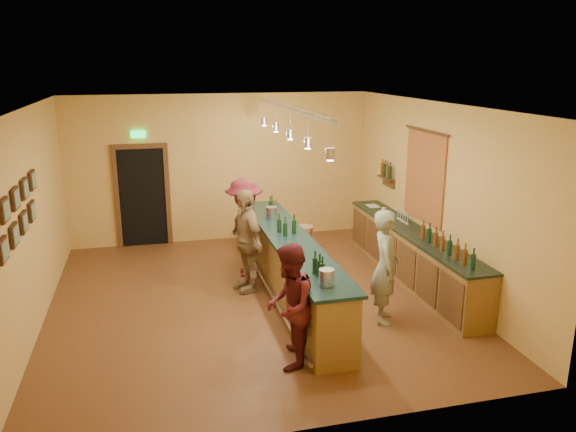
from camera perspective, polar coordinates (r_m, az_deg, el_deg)
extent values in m
plane|color=brown|center=(9.48, -3.67, -8.53)|extent=(7.00, 7.00, 0.00)
cube|color=silver|center=(8.69, -4.03, 11.12)|extent=(6.50, 7.00, 0.02)
cube|color=gold|center=(12.34, -6.78, 4.83)|extent=(6.50, 0.02, 3.20)
cube|color=gold|center=(5.72, 2.55, -7.73)|extent=(6.50, 0.02, 3.20)
cube|color=gold|center=(8.99, -24.66, -0.48)|extent=(0.02, 7.00, 3.20)
cube|color=gold|center=(10.03, 14.75, 1.97)|extent=(0.02, 7.00, 3.20)
cube|color=black|center=(12.34, -14.54, 1.83)|extent=(0.95, 0.06, 2.10)
cube|color=#492E15|center=(12.34, -16.98, 1.64)|extent=(0.10, 0.08, 2.10)
cube|color=#492E15|center=(12.32, -12.10, 1.96)|extent=(0.10, 0.08, 2.10)
cube|color=#492E15|center=(12.11, -14.89, 6.87)|extent=(1.15, 0.08, 0.10)
cube|color=#19E54C|center=(12.07, -14.98, 8.03)|extent=(0.30, 0.04, 0.15)
cube|color=#9F3D1F|center=(10.31, 13.69, 3.83)|extent=(0.03, 1.40, 1.60)
cube|color=#492E15|center=(11.66, 9.91, 3.84)|extent=(0.16, 0.55, 0.03)
cube|color=#492E15|center=(11.71, 10.20, 3.38)|extent=(0.03, 0.55, 0.18)
cube|color=olive|center=(10.39, 12.43, -4.03)|extent=(0.55, 4.50, 0.90)
cube|color=black|center=(10.25, 12.58, -1.55)|extent=(0.60, 4.55, 0.04)
cylinder|color=silver|center=(11.36, 9.71, 0.61)|extent=(0.09, 0.09, 0.09)
cube|color=silver|center=(11.80, 8.60, 1.02)|extent=(0.22, 0.30, 0.01)
cube|color=olive|center=(9.42, 0.21, -5.38)|extent=(0.60, 5.00, 1.00)
cube|color=#122B2A|center=(9.25, 0.22, -2.34)|extent=(0.70, 5.10, 0.05)
cylinder|color=silver|center=(9.48, -1.92, -7.54)|extent=(0.05, 5.00, 0.05)
cylinder|color=silver|center=(7.29, 3.94, -6.24)|extent=(0.20, 0.20, 0.22)
cylinder|color=silver|center=(10.32, -1.70, 0.33)|extent=(0.20, 0.20, 0.22)
cube|color=silver|center=(8.84, 0.23, 10.84)|extent=(0.06, 4.60, 0.05)
cylinder|color=silver|center=(6.95, 4.35, 7.96)|extent=(0.01, 0.01, 0.35)
cylinder|color=#A5A5AD|center=(6.97, 4.32, 6.33)|extent=(0.11, 0.11, 0.14)
cylinder|color=#FFEABF|center=(6.99, 4.30, 5.69)|extent=(0.08, 0.08, 0.02)
cylinder|color=silver|center=(7.89, 2.05, 8.89)|extent=(0.01, 0.01, 0.35)
cylinder|color=#A5A5AD|center=(7.92, 2.03, 7.46)|extent=(0.11, 0.11, 0.14)
cylinder|color=#FFEABF|center=(7.93, 2.03, 6.88)|extent=(0.08, 0.08, 0.02)
cylinder|color=silver|center=(8.85, 0.23, 9.61)|extent=(0.01, 0.01, 0.35)
cylinder|color=#A5A5AD|center=(8.88, 0.23, 8.33)|extent=(0.11, 0.11, 0.14)
cylinder|color=#FFEABF|center=(8.89, 0.23, 7.82)|extent=(0.08, 0.08, 0.02)
cylinder|color=silver|center=(9.82, -1.24, 10.19)|extent=(0.01, 0.01, 0.35)
cylinder|color=#A5A5AD|center=(9.84, -1.23, 9.03)|extent=(0.11, 0.11, 0.14)
cylinder|color=#FFEABF|center=(9.85, -1.23, 8.56)|extent=(0.08, 0.08, 0.02)
cylinder|color=silver|center=(10.79, -2.44, 10.65)|extent=(0.01, 0.01, 0.35)
cylinder|color=#A5A5AD|center=(10.81, -2.43, 9.59)|extent=(0.11, 0.11, 0.14)
cylinder|color=#FFEABF|center=(10.82, -2.43, 9.17)|extent=(0.08, 0.08, 0.02)
imported|color=gray|center=(8.57, 9.88, -5.09)|extent=(0.61, 0.74, 1.76)
imported|color=#59191E|center=(7.27, 0.15, -9.14)|extent=(0.86, 0.97, 1.65)
imported|color=#997A51|center=(9.61, -4.26, -2.51)|extent=(0.68, 1.13, 1.79)
imported|color=#59191E|center=(10.32, -4.43, -1.14)|extent=(0.81, 1.25, 1.82)
cylinder|color=#946943|center=(10.93, 1.66, -1.15)|extent=(0.36, 0.36, 0.04)
cylinder|color=#946943|center=(11.08, 2.34, -2.96)|extent=(0.04, 0.04, 0.71)
cylinder|color=#946943|center=(11.13, 1.13, -2.86)|extent=(0.04, 0.04, 0.71)
cylinder|color=#946943|center=(10.91, 1.46, -3.24)|extent=(0.04, 0.04, 0.71)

